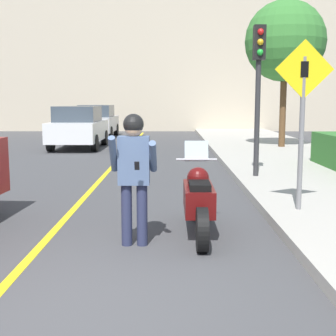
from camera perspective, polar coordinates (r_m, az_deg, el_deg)
The scene contains 10 objects.
ground_plane at distance 4.66m, azimuth -13.82°, elevation -15.70°, with size 80.00×80.00×0.00m, color #424244.
road_center_line at distance 10.44m, azimuth -8.99°, elevation -2.25°, with size 0.12×36.00×0.01m.
building_backdrop at distance 30.28m, azimuth -1.73°, elevation 13.49°, with size 28.00×1.20×9.41m.
motorcycle at distance 6.63m, azimuth 3.73°, elevation -3.87°, with size 0.62×2.21×1.27m.
person_biker at distance 5.98m, azimuth -4.19°, elevation 0.25°, with size 0.59×0.47×1.71m.
crossing_sign at distance 7.60m, azimuth 16.08°, elevation 6.94°, with size 0.91×0.08×2.65m.
traffic_light at distance 10.91m, azimuth 10.98°, elevation 11.44°, with size 0.26×0.30×3.39m.
street_tree at distance 18.45m, azimuth 14.09°, elevation 14.74°, with size 2.98×2.98×5.42m.
parked_car_white at distance 19.10m, azimuth -10.83°, elevation 4.94°, with size 1.88×4.20×1.68m.
parked_car_silver at distance 24.87m, azimuth -8.63°, elevation 5.70°, with size 1.88×4.20×1.68m.
Camera 1 is at (1.10, -4.13, 1.86)m, focal length 50.00 mm.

